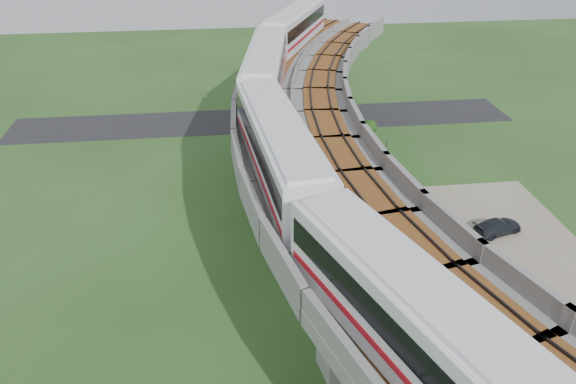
# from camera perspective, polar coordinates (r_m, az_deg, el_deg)

# --- Properties ---
(ground) EXTENTS (160.00, 160.00, 0.00)m
(ground) POSITION_cam_1_polar(r_m,az_deg,el_deg) (42.59, 1.06, -7.56)
(ground) COLOR #2B4C1E
(ground) RESTS_ON ground
(dirt_lot) EXTENTS (18.00, 26.00, 0.04)m
(dirt_lot) POSITION_cam_1_polar(r_m,az_deg,el_deg) (44.90, 19.57, -7.31)
(dirt_lot) COLOR gray
(dirt_lot) RESTS_ON ground
(asphalt_road) EXTENTS (60.00, 8.00, 0.03)m
(asphalt_road) POSITION_cam_1_polar(r_m,az_deg,el_deg) (68.89, -2.43, 7.34)
(asphalt_road) COLOR #232326
(asphalt_road) RESTS_ON ground
(viaduct) EXTENTS (19.58, 73.98, 11.40)m
(viaduct) POSITION_cam_1_polar(r_m,az_deg,el_deg) (38.61, 6.84, 3.79)
(viaduct) COLOR #99968E
(viaduct) RESTS_ON ground
(metro_train) EXTENTS (11.22, 61.32, 3.64)m
(metro_train) POSITION_cam_1_polar(r_m,az_deg,el_deg) (37.94, 1.48, 8.86)
(metro_train) COLOR white
(metro_train) RESTS_ON ground
(fence) EXTENTS (3.87, 38.73, 1.50)m
(fence) POSITION_cam_1_polar(r_m,az_deg,el_deg) (44.37, 13.70, -5.65)
(fence) COLOR #2D382D
(fence) RESTS_ON ground
(tree_0) EXTENTS (1.88, 1.88, 2.47)m
(tree_0) POSITION_cam_1_polar(r_m,az_deg,el_deg) (63.07, 8.20, 6.58)
(tree_0) COLOR #382314
(tree_0) RESTS_ON ground
(tree_1) EXTENTS (2.97, 2.97, 3.83)m
(tree_1) POSITION_cam_1_polar(r_m,az_deg,el_deg) (55.08, 7.79, 4.24)
(tree_1) COLOR #382314
(tree_1) RESTS_ON ground
(tree_2) EXTENTS (2.30, 2.30, 3.01)m
(tree_2) POSITION_cam_1_polar(r_m,az_deg,el_deg) (51.18, 8.55, 1.50)
(tree_2) COLOR #382314
(tree_2) RESTS_ON ground
(tree_3) EXTENTS (1.91, 1.91, 2.34)m
(tree_3) POSITION_cam_1_polar(r_m,az_deg,el_deg) (44.70, 8.42, -3.59)
(tree_3) COLOR #382314
(tree_3) RESTS_ON ground
(tree_4) EXTENTS (2.41, 2.41, 3.24)m
(tree_4) POSITION_cam_1_polar(r_m,az_deg,el_deg) (39.89, 11.17, -7.12)
(tree_4) COLOR #382314
(tree_4) RESTS_ON ground
(tree_5) EXTENTS (3.19, 3.19, 3.63)m
(tree_5) POSITION_cam_1_polar(r_m,az_deg,el_deg) (34.93, 17.38, -14.02)
(tree_5) COLOR #382314
(tree_5) RESTS_ON ground
(car_white) EXTENTS (2.87, 3.59, 1.15)m
(car_white) POSITION_cam_1_polar(r_m,az_deg,el_deg) (38.86, 15.65, -11.85)
(car_white) COLOR white
(car_white) RESTS_ON dirt_lot
(car_red) EXTENTS (3.74, 2.13, 1.17)m
(car_red) POSITION_cam_1_polar(r_m,az_deg,el_deg) (43.46, 20.36, -7.81)
(car_red) COLOR #A92C0F
(car_red) RESTS_ON dirt_lot
(car_dark) EXTENTS (4.62, 2.96, 1.24)m
(car_dark) POSITION_cam_1_polar(r_m,az_deg,el_deg) (49.05, 20.50, -3.30)
(car_dark) COLOR black
(car_dark) RESTS_ON dirt_lot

